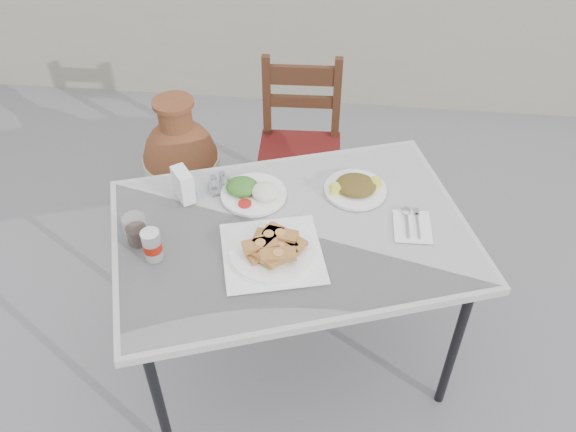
# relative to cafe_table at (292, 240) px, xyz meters

# --- Properties ---
(ground) EXTENTS (80.00, 80.00, 0.00)m
(ground) POSITION_rel_cafe_table_xyz_m (0.09, -0.09, -0.77)
(ground) COLOR slate
(ground) RESTS_ON ground
(cafe_table) EXTENTS (1.60, 1.32, 0.83)m
(cafe_table) POSITION_rel_cafe_table_xyz_m (0.00, 0.00, 0.00)
(cafe_table) COLOR black
(cafe_table) RESTS_ON ground
(pide_plate) EXTENTS (0.45, 0.45, 0.08)m
(pide_plate) POSITION_rel_cafe_table_xyz_m (-0.06, -0.14, 0.09)
(pide_plate) COLOR white
(pide_plate) RESTS_ON cafe_table
(salad_rice_plate) EXTENTS (0.27, 0.27, 0.07)m
(salad_rice_plate) POSITION_rel_cafe_table_xyz_m (-0.18, 0.18, 0.08)
(salad_rice_plate) COLOR white
(salad_rice_plate) RESTS_ON cafe_table
(salad_chopped_plate) EXTENTS (0.26, 0.26, 0.06)m
(salad_chopped_plate) POSITION_rel_cafe_table_xyz_m (0.24, 0.26, 0.08)
(salad_chopped_plate) COLOR white
(salad_chopped_plate) RESTS_ON cafe_table
(soda_can) EXTENTS (0.07, 0.07, 0.13)m
(soda_can) POSITION_rel_cafe_table_xyz_m (-0.49, -0.20, 0.12)
(soda_can) COLOR white
(soda_can) RESTS_ON cafe_table
(cola_glass) EXTENTS (0.09, 0.09, 0.12)m
(cola_glass) POSITION_rel_cafe_table_xyz_m (-0.57, -0.13, 0.11)
(cola_glass) COLOR white
(cola_glass) RESTS_ON cafe_table
(napkin_holder) EXTENTS (0.11, 0.12, 0.13)m
(napkin_holder) POSITION_rel_cafe_table_xyz_m (-0.46, 0.14, 0.13)
(napkin_holder) COLOR white
(napkin_holder) RESTS_ON cafe_table
(condiment_caddy) EXTENTS (0.13, 0.12, 0.08)m
(condiment_caddy) POSITION_rel_cafe_table_xyz_m (-0.32, 0.22, 0.08)
(condiment_caddy) COLOR silver
(condiment_caddy) RESTS_ON cafe_table
(cutlery_napkin) EXTENTS (0.15, 0.20, 0.01)m
(cutlery_napkin) POSITION_rel_cafe_table_xyz_m (0.46, 0.08, 0.06)
(cutlery_napkin) COLOR white
(cutlery_napkin) RESTS_ON cafe_table
(chair) EXTENTS (0.45, 0.45, 0.98)m
(chair) POSITION_rel_cafe_table_xyz_m (-0.06, 0.96, -0.26)
(chair) COLOR #321C0D
(chair) RESTS_ON ground
(terracotta_urn) EXTENTS (0.43, 0.43, 0.75)m
(terracotta_urn) POSITION_rel_cafe_table_xyz_m (-0.73, 0.99, -0.42)
(terracotta_urn) COLOR brown
(terracotta_urn) RESTS_ON ground
(back_wall) EXTENTS (6.00, 0.25, 1.20)m
(back_wall) POSITION_rel_cafe_table_xyz_m (0.09, 2.41, -0.17)
(back_wall) COLOR gray
(back_wall) RESTS_ON ground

